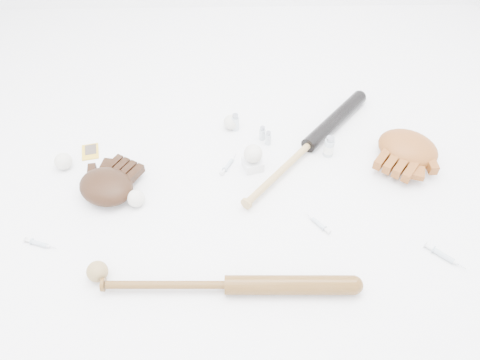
{
  "coord_description": "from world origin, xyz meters",
  "views": [
    {
      "loc": [
        -0.02,
        -1.23,
        1.35
      ],
      "look_at": [
        0.01,
        -0.01,
        0.06
      ],
      "focal_mm": 35.0,
      "sensor_mm": 36.0,
      "label": 1
    }
  ],
  "objects_px": {
    "bat_dark": "(309,145)",
    "pedestal": "(253,164)",
    "bat_wood": "(228,285)",
    "glove_dark": "(106,186)"
  },
  "relations": [
    {
      "from": "pedestal",
      "to": "bat_wood",
      "type": "bearing_deg",
      "value": -100.54
    },
    {
      "from": "glove_dark",
      "to": "pedestal",
      "type": "relative_size",
      "value": 3.48
    },
    {
      "from": "bat_dark",
      "to": "glove_dark",
      "type": "height_order",
      "value": "glove_dark"
    },
    {
      "from": "bat_wood",
      "to": "pedestal",
      "type": "distance_m",
      "value": 0.57
    },
    {
      "from": "glove_dark",
      "to": "pedestal",
      "type": "xyz_separation_m",
      "value": [
        0.56,
        0.13,
        -0.03
      ]
    },
    {
      "from": "bat_wood",
      "to": "glove_dark",
      "type": "distance_m",
      "value": 0.63
    },
    {
      "from": "glove_dark",
      "to": "bat_dark",
      "type": "bearing_deg",
      "value": 46.88
    },
    {
      "from": "bat_wood",
      "to": "glove_dark",
      "type": "relative_size",
      "value": 3.31
    },
    {
      "from": "bat_dark",
      "to": "pedestal",
      "type": "distance_m",
      "value": 0.26
    },
    {
      "from": "bat_dark",
      "to": "pedestal",
      "type": "bearing_deg",
      "value": 152.61
    }
  ]
}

